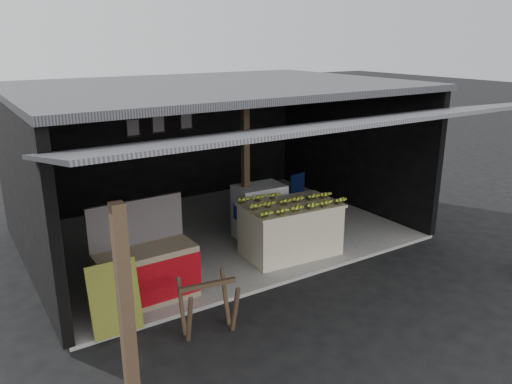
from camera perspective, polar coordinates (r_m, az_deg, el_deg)
ground at (r=8.29m, az=4.06°, el=-10.26°), size 80.00×80.00×0.00m
concrete_slab at (r=10.20m, az=-4.37°, el=-4.65°), size 7.00×5.00×0.06m
shophouse at (r=9.90m, az=-5.52°, el=7.12°), size 7.40×7.29×3.02m
banana_table at (r=9.01m, az=3.94°, el=-4.21°), size 1.79×1.19×0.95m
banana_pile at (r=8.82m, az=4.02°, el=-0.80°), size 1.66×1.08×0.19m
white_crate at (r=9.73m, az=0.38°, el=-2.22°), size 0.98×0.70×1.05m
neighbor_stall at (r=7.63m, az=-12.44°, el=-8.92°), size 1.47×0.68×1.50m
green_signboard at (r=6.93m, az=-15.85°, el=-11.62°), size 0.66×0.23×0.98m
sawhorse at (r=6.78m, az=-5.50°, el=-12.38°), size 0.77×0.76×0.76m
water_barrel at (r=9.76m, az=7.43°, el=-3.89°), size 0.37×0.37×0.54m
plastic_chair at (r=10.88m, az=5.15°, el=0.02°), size 0.53×0.53×0.95m
magenta_rug at (r=10.61m, az=4.58°, el=-3.57°), size 1.62×1.18×0.01m
picture_frames at (r=11.73m, az=-10.97°, el=7.62°), size 1.62×0.04×0.46m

